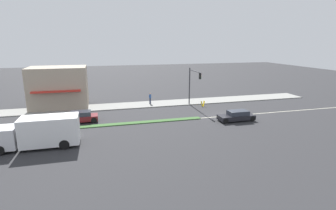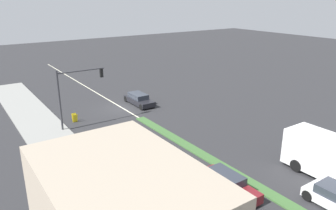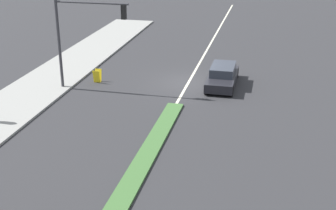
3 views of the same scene
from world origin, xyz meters
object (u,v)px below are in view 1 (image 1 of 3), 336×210
(warning_aframe_sign, at_px, (203,104))
(delivery_truck, at_px, (40,132))
(pedestrian, at_px, (150,98))
(sedan_maroon, at_px, (79,117))
(traffic_signal_main, at_px, (193,81))
(van_white, at_px, (26,133))
(sedan_dark, at_px, (237,116))

(warning_aframe_sign, relative_size, delivery_truck, 0.11)
(delivery_truck, bearing_deg, pedestrian, -43.03)
(pedestrian, xyz_separation_m, sedan_maroon, (-6.85, 10.13, -0.37))
(traffic_signal_main, xyz_separation_m, pedestrian, (2.93, 5.92, -2.88))
(delivery_truck, bearing_deg, warning_aframe_sign, -62.27)
(pedestrian, relative_size, delivery_truck, 0.23)
(sedan_maroon, bearing_deg, pedestrian, -55.92)
(pedestrian, bearing_deg, van_white, 126.85)
(pedestrian, xyz_separation_m, sedan_dark, (-11.25, -8.69, -0.40))
(traffic_signal_main, xyz_separation_m, warning_aframe_sign, (-0.30, -1.56, -3.47))
(traffic_signal_main, distance_m, van_white, 22.76)
(pedestrian, relative_size, sedan_maroon, 0.38)
(traffic_signal_main, distance_m, warning_aframe_sign, 3.82)
(pedestrian, height_order, sedan_dark, pedestrian)
(traffic_signal_main, height_order, sedan_maroon, traffic_signal_main)
(pedestrian, height_order, sedan_maroon, pedestrian)
(warning_aframe_sign, bearing_deg, pedestrian, 66.63)
(delivery_truck, distance_m, sedan_maroon, 7.84)
(sedan_dark, bearing_deg, traffic_signal_main, 18.42)
(traffic_signal_main, height_order, sedan_dark, traffic_signal_main)
(traffic_signal_main, xyz_separation_m, sedan_dark, (-8.32, -2.77, -3.28))
(van_white, xyz_separation_m, sedan_maroon, (4.40, -4.88, 0.03))
(sedan_maroon, xyz_separation_m, sedan_dark, (-4.40, -18.82, -0.03))
(pedestrian, height_order, delivery_truck, delivery_truck)
(van_white, distance_m, sedan_dark, 23.70)
(sedan_dark, bearing_deg, warning_aframe_sign, 8.60)
(warning_aframe_sign, relative_size, sedan_maroon, 0.19)
(pedestrian, distance_m, van_white, 18.77)
(sedan_maroon, height_order, sedan_dark, sedan_maroon)
(delivery_truck, distance_m, sedan_dark, 22.00)
(delivery_truck, relative_size, sedan_maroon, 1.68)
(sedan_dark, bearing_deg, delivery_truck, 97.32)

